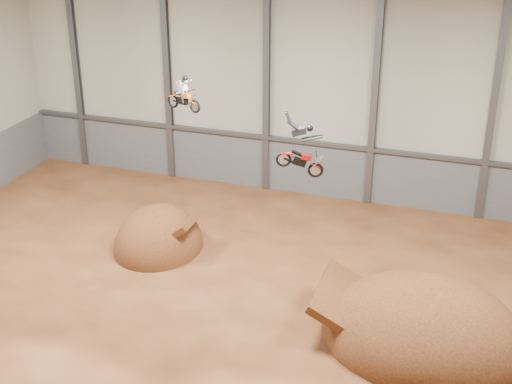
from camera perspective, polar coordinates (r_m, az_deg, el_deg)
floor at (r=33.33m, az=-1.58°, el=-10.36°), size 40.00×40.00×0.00m
back_wall at (r=43.45m, az=5.16°, el=8.29°), size 40.00×0.10×14.00m
ceiling at (r=27.83m, az=-1.92°, el=14.04°), size 40.00×40.00×0.00m
lower_band_back at (r=45.10m, az=4.88°, el=1.83°), size 39.80×0.18×3.50m
steel_rail at (r=44.30m, az=4.91°, el=3.91°), size 39.80×0.35×0.20m
steel_column_0 at (r=49.68m, az=-14.18°, el=9.71°), size 0.40×0.36×13.90m
steel_column_1 at (r=46.51m, az=-7.11°, el=9.28°), size 0.40×0.36×13.90m
steel_column_2 at (r=44.12m, az=0.84°, el=8.63°), size 0.40×0.36×13.90m
steel_column_3 at (r=42.65m, az=9.48°, el=7.74°), size 0.40×0.36×13.90m
steel_column_4 at (r=42.20m, az=18.48°, el=6.63°), size 0.40×0.36×13.90m
takeoff_ramp at (r=39.70m, az=-7.77°, el=-4.42°), size 4.77×5.50×4.77m
landing_ramp at (r=33.15m, az=13.14°, el=-11.31°), size 9.03×7.99×5.21m
fmx_rider_a at (r=34.10m, az=-5.83°, el=8.03°), size 2.24×1.45×1.90m
fmx_rider_b at (r=31.40m, az=3.35°, el=3.77°), size 3.68×1.79×3.33m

